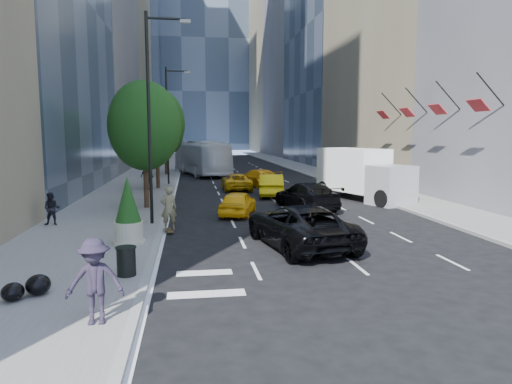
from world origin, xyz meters
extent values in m
plane|color=black|center=(0.00, 0.00, 0.00)|extent=(160.00, 160.00, 0.00)
cube|color=slate|center=(-9.00, 30.00, 0.07)|extent=(6.00, 120.00, 0.15)
cube|color=slate|center=(10.00, 30.00, 0.07)|extent=(4.00, 120.00, 0.15)
cube|color=#2F3B4A|center=(-22.00, 92.00, 30.00)|extent=(20.00, 28.00, 60.00)
cube|color=#776D53|center=(22.00, 98.00, 25.00)|extent=(20.00, 24.00, 50.00)
cylinder|color=black|center=(-6.50, 4.00, 5.15)|extent=(0.16, 0.16, 10.00)
cylinder|color=black|center=(-5.60, 4.00, 9.85)|extent=(1.80, 0.12, 0.12)
cube|color=#99998C|center=(-4.70, 4.00, 9.75)|extent=(0.50, 0.22, 0.15)
cylinder|color=black|center=(-6.50, 22.00, 5.15)|extent=(0.16, 0.16, 10.00)
cylinder|color=black|center=(-5.60, 22.00, 9.85)|extent=(1.80, 0.12, 0.12)
cube|color=#99998C|center=(-4.70, 22.00, 9.75)|extent=(0.50, 0.22, 0.15)
cylinder|color=#332213|center=(-7.20, 9.00, 1.72)|extent=(0.30, 0.30, 3.15)
ellipsoid|color=#11370F|center=(-7.20, 9.00, 4.98)|extent=(4.20, 4.20, 5.25)
cylinder|color=#332213|center=(-7.20, 19.00, 1.84)|extent=(0.30, 0.30, 3.38)
ellipsoid|color=#11370F|center=(-7.20, 19.00, 5.32)|extent=(4.50, 4.50, 5.62)
cylinder|color=#332213|center=(-7.20, 32.00, 1.61)|extent=(0.30, 0.30, 2.93)
ellipsoid|color=#11370F|center=(-7.20, 32.00, 4.63)|extent=(3.90, 3.90, 4.88)
cylinder|color=black|center=(-6.40, 40.00, 2.75)|extent=(0.14, 0.14, 5.20)
imported|color=black|center=(-6.40, 40.00, 4.35)|extent=(2.48, 0.53, 1.00)
cylinder|color=black|center=(11.15, 4.00, 6.85)|extent=(1.75, 0.08, 1.75)
cube|color=#A32528|center=(10.50, 4.00, 6.00)|extent=(0.64, 1.30, 0.64)
cylinder|color=black|center=(11.15, 8.00, 6.85)|extent=(1.75, 0.08, 1.75)
cube|color=#A32528|center=(10.50, 8.00, 6.00)|extent=(0.64, 1.30, 0.64)
cylinder|color=black|center=(11.15, 12.00, 6.85)|extent=(1.75, 0.08, 1.75)
cube|color=#A32528|center=(10.50, 12.00, 6.00)|extent=(0.64, 1.30, 0.64)
cylinder|color=black|center=(11.15, 16.00, 6.85)|extent=(1.75, 0.08, 1.75)
cube|color=#A32528|center=(10.50, 16.00, 6.00)|extent=(0.64, 1.30, 0.64)
imported|color=olive|center=(-5.60, 2.32, 1.00)|extent=(0.81, 0.61, 2.01)
imported|color=black|center=(-0.31, -1.00, 0.86)|extent=(3.92, 6.57, 1.71)
imported|color=black|center=(2.30, 7.94, 0.81)|extent=(3.30, 5.94, 1.63)
imported|color=#FFB90D|center=(-2.00, 6.50, 0.68)|extent=(2.72, 4.31, 1.37)
imported|color=gold|center=(1.20, 14.00, 0.80)|extent=(2.41, 5.04, 1.60)
imported|color=#E0A30B|center=(-0.90, 18.00, 0.67)|extent=(2.30, 4.85, 1.34)
imported|color=#FFAF0D|center=(1.20, 20.50, 0.73)|extent=(3.84, 5.46, 1.47)
imported|color=silver|center=(-3.40, 32.87, 1.88)|extent=(6.12, 13.87, 3.76)
cube|color=white|center=(6.75, 12.23, 2.02)|extent=(4.19, 5.61, 2.94)
cube|color=gray|center=(8.03, 8.75, 1.25)|extent=(3.11, 2.91, 2.51)
cylinder|color=black|center=(7.11, 7.95, 0.54)|extent=(0.74, 1.15, 1.09)
cylinder|color=black|center=(9.26, 8.74, 0.54)|extent=(0.74, 1.15, 1.09)
cylinder|color=black|center=(5.07, 13.47, 0.54)|extent=(0.74, 1.15, 1.09)
cylinder|color=black|center=(7.21, 14.26, 0.54)|extent=(0.74, 1.15, 1.09)
imported|color=black|center=(-11.20, 4.22, 0.94)|extent=(0.77, 0.60, 1.57)
imported|color=black|center=(-7.96, 18.00, 1.16)|extent=(1.26, 1.06, 2.01)
imported|color=#241E2D|center=(-6.80, -8.00, 1.15)|extent=(1.31, 0.77, 2.01)
cylinder|color=black|center=(-6.60, -4.40, 0.58)|extent=(0.58, 0.58, 0.87)
cylinder|color=#B5B196|center=(-7.07, -0.15, 0.60)|extent=(1.12, 1.12, 0.90)
cone|color=#11370F|center=(-7.07, -0.15, 1.94)|extent=(1.01, 1.01, 1.79)
ellipsoid|color=black|center=(-8.75, -5.80, 0.43)|extent=(0.65, 0.72, 0.55)
ellipsoid|color=black|center=(-9.26, -6.20, 0.39)|extent=(0.57, 0.63, 0.48)
camera|label=1|loc=(-4.59, -18.49, 4.49)|focal=32.00mm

